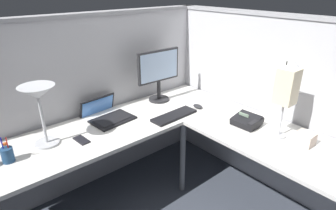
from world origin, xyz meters
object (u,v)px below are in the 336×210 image
object	(u,v)px
monitor	(159,72)
tissue_box	(305,139)
pen_cup	(7,155)
desk_lamp_paper	(287,89)
cell_phone	(81,140)
office_phone	(247,121)
computer_mouse	(198,106)
keyboard	(174,116)
desk_lamp_dome	(38,97)
wall_clock	(285,70)
laptop	(106,114)

from	to	relation	value
monitor	tissue_box	size ratio (longest dim) A/B	4.17
pen_cup	desk_lamp_paper	xyz separation A→B (m)	(1.64, -0.97, 0.33)
cell_phone	office_phone	bearing A→B (deg)	-34.51
monitor	computer_mouse	bearing A→B (deg)	-68.26
computer_mouse	desk_lamp_paper	bearing A→B (deg)	-83.64
pen_cup	office_phone	size ratio (longest dim) A/B	0.85
pen_cup	tissue_box	distance (m)	2.03
keyboard	desk_lamp_dome	bearing A→B (deg)	162.94
keyboard	office_phone	xyz separation A→B (m)	(0.34, -0.51, 0.03)
keyboard	wall_clock	world-z (taller)	wall_clock
laptop	pen_cup	xyz separation A→B (m)	(-0.81, -0.17, 0.03)
desk_lamp_paper	office_phone	bearing A→B (deg)	97.62
computer_mouse	monitor	bearing A→B (deg)	111.74
monitor	desk_lamp_dome	distance (m)	1.14
laptop	tissue_box	bearing A→B (deg)	-57.27
monitor	computer_mouse	world-z (taller)	monitor
monitor	keyboard	size ratio (longest dim) A/B	1.16
computer_mouse	cell_phone	world-z (taller)	computer_mouse
office_phone	tissue_box	size ratio (longest dim) A/B	1.76
keyboard	computer_mouse	xyz separation A→B (m)	(0.29, -0.00, 0.01)
desk_lamp_dome	tissue_box	distance (m)	1.88
desk_lamp_dome	cell_phone	bearing A→B (deg)	-29.73
computer_mouse	keyboard	bearing A→B (deg)	179.07
cell_phone	tissue_box	size ratio (longest dim) A/B	1.20
computer_mouse	desk_lamp_dome	size ratio (longest dim) A/B	0.23
desk_lamp_dome	desk_lamp_paper	world-z (taller)	desk_lamp_paper
keyboard	desk_lamp_dome	size ratio (longest dim) A/B	0.97
monitor	wall_clock	size ratio (longest dim) A/B	2.27
desk_lamp_paper	desk_lamp_dome	bearing A→B (deg)	143.02
laptop	office_phone	bearing A→B (deg)	-48.36
office_phone	desk_lamp_paper	size ratio (longest dim) A/B	0.40
cell_phone	desk_lamp_paper	world-z (taller)	desk_lamp_paper
pen_cup	cell_phone	world-z (taller)	pen_cup
laptop	computer_mouse	distance (m)	0.84
monitor	pen_cup	size ratio (longest dim) A/B	2.78
monitor	wall_clock	bearing A→B (deg)	-61.13
desk_lamp_dome	office_phone	world-z (taller)	desk_lamp_dome
wall_clock	desk_lamp_dome	bearing A→B (deg)	152.78
laptop	office_phone	size ratio (longest dim) A/B	1.94
desk_lamp_paper	laptop	bearing A→B (deg)	125.74
laptop	wall_clock	bearing A→B (deg)	-40.93
keyboard	tissue_box	world-z (taller)	tissue_box
keyboard	pen_cup	world-z (taller)	pen_cup
desk_lamp_dome	desk_lamp_paper	size ratio (longest dim) A/B	0.84
desk_lamp_dome	tissue_box	world-z (taller)	desk_lamp_dome
desk_lamp_paper	tissue_box	distance (m)	0.39
monitor	wall_clock	xyz separation A→B (m)	(0.53, -0.97, 0.13)
laptop	desk_lamp_dome	bearing A→B (deg)	-168.00
laptop	keyboard	bearing A→B (deg)	-40.37
cell_phone	desk_lamp_paper	distance (m)	1.53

